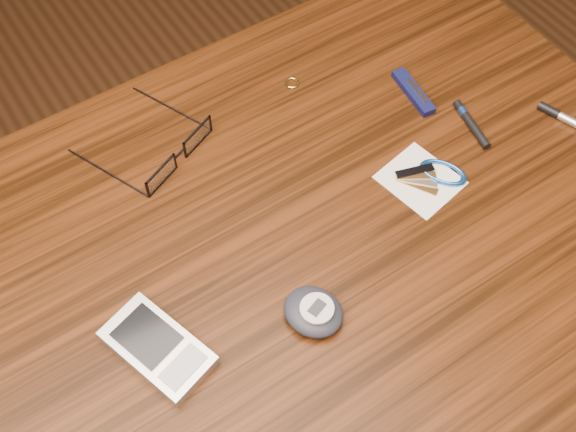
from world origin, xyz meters
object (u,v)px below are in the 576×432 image
Objects in this scene: desk at (291,294)px; notepad_keys at (432,176)px; pocket_knife at (413,92)px; pedometer at (314,312)px; pda_phone at (158,348)px; eyeglasses at (175,154)px.

notepad_keys reaches higher than desk.
pedometer is at bearing -146.55° from pocket_knife.
pda_phone is 0.17m from pedometer.
pda_phone is (-0.14, -0.22, -0.00)m from eyeglasses.
eyeglasses is 0.32m from notepad_keys.
desk is at bearing -76.74° from eyeglasses.
notepad_keys is 1.28× the size of pocket_knife.
pedometer is at bearing -85.30° from eyeglasses.
pda_phone is at bearing 160.36° from pedometer.
eyeglasses reaches higher than pda_phone.
pda_phone is at bearing -122.58° from eyeglasses.
pedometer is (0.02, -0.27, -0.00)m from eyeglasses.
eyeglasses is (-0.05, 0.19, 0.11)m from desk.
pocket_knife is (0.46, 0.14, -0.00)m from pda_phone.
notepad_keys is at bearing 18.25° from pedometer.
pda_phone reaches higher than pocket_knife.
notepad_keys is at bearing -38.18° from eyeglasses.
pedometer reaches higher than notepad_keys.
pocket_knife is at bearing -13.67° from eyeglasses.
pocket_knife is (0.27, 0.12, 0.11)m from desk.
pda_phone is (-0.18, -0.02, 0.11)m from desk.
pedometer reaches higher than pocket_knife.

